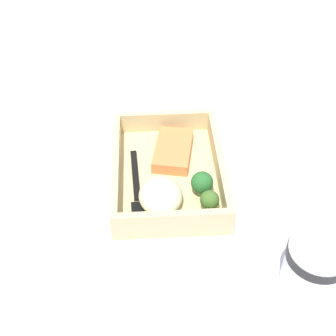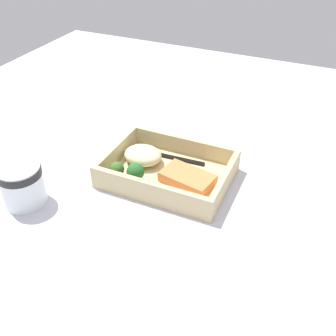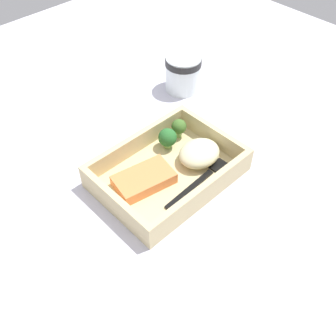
% 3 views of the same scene
% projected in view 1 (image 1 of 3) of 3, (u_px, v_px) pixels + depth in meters
% --- Properties ---
extents(ground_plane, '(1.60, 1.60, 0.02)m').
position_uv_depth(ground_plane, '(168.00, 183.00, 0.84)').
color(ground_plane, silver).
extents(takeout_tray, '(0.27, 0.19, 0.01)m').
position_uv_depth(takeout_tray, '(168.00, 177.00, 0.83)').
color(takeout_tray, '#CCB885').
rests_on(takeout_tray, ground_plane).
extents(tray_rim, '(0.27, 0.19, 0.04)m').
position_uv_depth(tray_rim, '(168.00, 166.00, 0.82)').
color(tray_rim, '#CCB885').
rests_on(tray_rim, takeout_tray).
extents(salmon_fillet, '(0.12, 0.08, 0.02)m').
position_uv_depth(salmon_fillet, '(173.00, 150.00, 0.86)').
color(salmon_fillet, '#EA8046').
rests_on(salmon_fillet, takeout_tray).
extents(mashed_potatoes, '(0.09, 0.07, 0.04)m').
position_uv_depth(mashed_potatoes, '(161.00, 195.00, 0.77)').
color(mashed_potatoes, beige).
rests_on(mashed_potatoes, takeout_tray).
extents(broccoli_floret_1, '(0.04, 0.04, 0.05)m').
position_uv_depth(broccoli_floret_1, '(202.00, 183.00, 0.78)').
color(broccoli_floret_1, '#73A452').
rests_on(broccoli_floret_1, takeout_tray).
extents(broccoli_floret_2, '(0.03, 0.03, 0.04)m').
position_uv_depth(broccoli_floret_2, '(210.00, 200.00, 0.75)').
color(broccoli_floret_2, '#729C52').
rests_on(broccoli_floret_2, takeout_tray).
extents(fork, '(0.16, 0.02, 0.00)m').
position_uv_depth(fork, '(136.00, 188.00, 0.80)').
color(fork, black).
rests_on(fork, takeout_tray).
extents(paper_cup, '(0.09, 0.09, 0.09)m').
position_uv_depth(paper_cup, '(314.00, 265.00, 0.65)').
color(paper_cup, white).
rests_on(paper_cup, ground_plane).
extents(receipt_slip, '(0.15, 0.16, 0.00)m').
position_uv_depth(receipt_slip, '(51.00, 147.00, 0.90)').
color(receipt_slip, white).
rests_on(receipt_slip, ground_plane).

